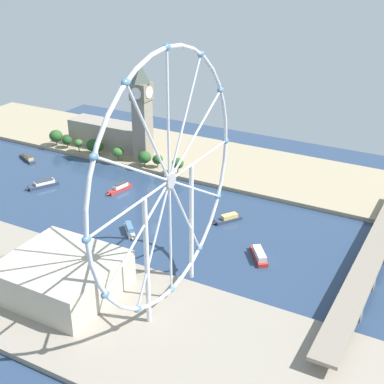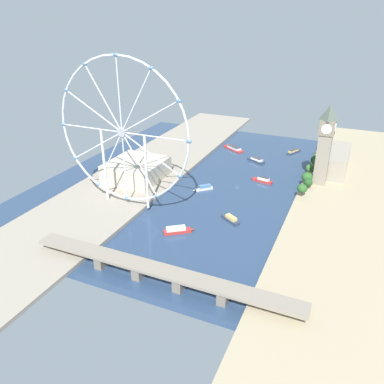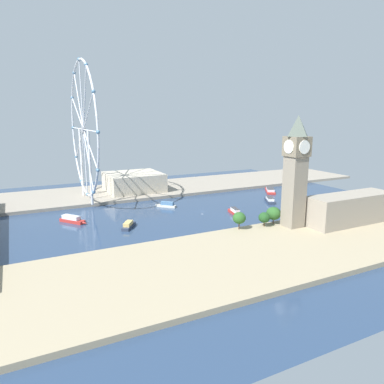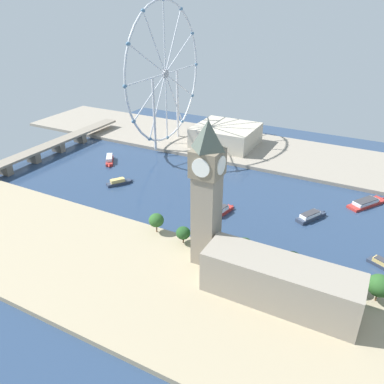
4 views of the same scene
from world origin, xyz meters
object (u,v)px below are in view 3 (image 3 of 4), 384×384
at_px(clock_tower, 295,170).
at_px(tour_boat_6, 335,202).
at_px(parliament_block, 350,209).
at_px(tour_boat_3, 270,200).
at_px(tour_boat_1, 129,225).
at_px(tour_boat_2, 166,205).
at_px(ferris_wheel, 84,130).
at_px(tour_boat_0, 270,190).
at_px(tour_boat_4, 72,220).
at_px(riverside_hall, 134,182).
at_px(tour_boat_5, 235,212).

relative_size(clock_tower, tour_boat_6, 3.01).
height_order(parliament_block, tour_boat_6, parliament_block).
bearing_deg(parliament_block, tour_boat_3, 2.13).
distance_m(tour_boat_1, tour_boat_2, 66.52).
bearing_deg(clock_tower, ferris_wheel, 37.35).
xyz_separation_m(clock_tower, tour_boat_0, (115.72, -72.78, -43.14)).
relative_size(tour_boat_0, tour_boat_1, 1.61).
xyz_separation_m(clock_tower, tour_boat_2, (104.47, 57.00, -42.84)).
bearing_deg(tour_boat_4, clock_tower, 20.43).
bearing_deg(riverside_hall, ferris_wheel, 112.74).
distance_m(clock_tower, tour_boat_6, 109.70).
height_order(riverside_hall, tour_boat_0, riverside_hall).
height_order(clock_tower, riverside_hall, clock_tower).
bearing_deg(tour_boat_5, tour_boat_2, 53.20).
bearing_deg(tour_boat_0, tour_boat_5, 158.24).
bearing_deg(clock_tower, tour_boat_1, 60.62).
height_order(tour_boat_0, tour_boat_2, tour_boat_2).
bearing_deg(clock_tower, tour_boat_3, -28.17).
xyz_separation_m(ferris_wheel, tour_boat_4, (-62.29, 23.81, -67.20)).
bearing_deg(ferris_wheel, tour_boat_2, -129.54).
height_order(tour_boat_1, tour_boat_5, tour_boat_5).
distance_m(tour_boat_2, tour_boat_6, 161.29).
bearing_deg(tour_boat_6, tour_boat_0, 129.61).
bearing_deg(tour_boat_5, clock_tower, -153.88).
relative_size(ferris_wheel, riverside_hall, 2.28).
bearing_deg(ferris_wheel, riverside_hall, -67.26).
relative_size(riverside_hall, tour_boat_1, 2.73).
bearing_deg(tour_boat_3, ferris_wheel, 92.62).
bearing_deg(tour_boat_1, ferris_wheel, 41.03).
bearing_deg(riverside_hall, tour_boat_1, 160.50).
xyz_separation_m(riverside_hall, tour_boat_2, (-73.31, -7.62, -10.39)).
height_order(riverside_hall, tour_boat_1, riverside_hall).
bearing_deg(tour_boat_0, riverside_hall, 99.21).
bearing_deg(tour_boat_0, tour_boat_3, 174.21).
bearing_deg(tour_boat_6, tour_boat_3, 169.86).
bearing_deg(parliament_block, tour_boat_0, -12.26).
bearing_deg(tour_boat_4, tour_boat_0, 59.63).
distance_m(tour_boat_3, tour_boat_4, 184.45).
height_order(clock_tower, tour_boat_5, clock_tower).
distance_m(parliament_block, tour_boat_1, 168.17).
height_order(parliament_block, tour_boat_1, parliament_block).
bearing_deg(clock_tower, tour_boat_2, 28.61).
relative_size(clock_tower, ferris_wheel, 0.61).
distance_m(parliament_block, tour_boat_2, 155.66).
height_order(parliament_block, tour_boat_3, parliament_block).
bearing_deg(tour_boat_0, tour_boat_4, 129.57).
height_order(ferris_wheel, tour_boat_6, ferris_wheel).
distance_m(parliament_block, tour_boat_6, 72.95).
xyz_separation_m(riverside_hall, tour_boat_6, (-135.76, -156.33, -10.65)).
bearing_deg(riverside_hall, tour_boat_6, -130.97).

